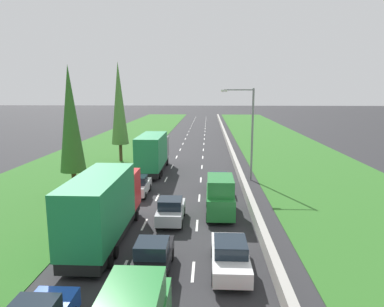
# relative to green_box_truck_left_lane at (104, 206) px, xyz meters

# --- Properties ---
(ground_plane) EXTENTS (300.00, 300.00, 0.00)m
(ground_plane) POSITION_rel_green_box_truck_left_lane_xyz_m (3.55, 41.77, -2.18)
(ground_plane) COLOR #28282B
(ground_plane) RESTS_ON ground
(grass_verge_left) EXTENTS (14.00, 140.00, 0.04)m
(grass_verge_left) POSITION_rel_green_box_truck_left_lane_xyz_m (-9.10, 41.77, -2.16)
(grass_verge_left) COLOR #2D6623
(grass_verge_left) RESTS_ON ground
(grass_verge_right) EXTENTS (14.00, 140.00, 0.04)m
(grass_verge_right) POSITION_rel_green_box_truck_left_lane_xyz_m (17.90, 41.77, -2.16)
(grass_verge_right) COLOR #2D6623
(grass_verge_right) RESTS_ON ground
(median_barrier) EXTENTS (0.44, 120.00, 0.85)m
(median_barrier) POSITION_rel_green_box_truck_left_lane_xyz_m (9.25, 41.77, -1.76)
(median_barrier) COLOR #9E9B93
(median_barrier) RESTS_ON ground
(lane_markings) EXTENTS (3.64, 116.00, 0.01)m
(lane_markings) POSITION_rel_green_box_truck_left_lane_xyz_m (3.55, 41.77, -2.18)
(lane_markings) COLOR white
(lane_markings) RESTS_ON ground
(green_box_truck_left_lane) EXTENTS (2.46, 9.40, 4.18)m
(green_box_truck_left_lane) POSITION_rel_green_box_truck_left_lane_xyz_m (0.00, 0.00, 0.00)
(green_box_truck_left_lane) COLOR black
(green_box_truck_left_lane) RESTS_ON ground
(white_hatchback_left_lane) EXTENTS (1.74, 3.90, 1.72)m
(white_hatchback_left_lane) POSITION_rel_green_box_truck_left_lane_xyz_m (0.09, 9.32, -1.35)
(white_hatchback_left_lane) COLOR white
(white_hatchback_left_lane) RESTS_ON ground
(white_sedan_right_lane) EXTENTS (1.82, 4.50, 1.64)m
(white_sedan_right_lane) POSITION_rel_green_box_truck_left_lane_xyz_m (7.10, -3.07, -1.37)
(white_sedan_right_lane) COLOR white
(white_sedan_right_lane) RESTS_ON ground
(green_van_right_lane) EXTENTS (1.96, 4.90, 2.82)m
(green_van_right_lane) POSITION_rel_green_box_truck_left_lane_xyz_m (6.87, 4.84, -0.78)
(green_van_right_lane) COLOR #237A33
(green_van_right_lane) RESTS_ON ground
(black_hatchback_centre_lane) EXTENTS (1.74, 3.90, 1.72)m
(black_hatchback_centre_lane) POSITION_rel_green_box_truck_left_lane_xyz_m (3.36, -3.41, -1.35)
(black_hatchback_centre_lane) COLOR black
(black_hatchback_centre_lane) RESTS_ON ground
(green_box_truck_left_lane_fourth) EXTENTS (2.46, 9.40, 4.18)m
(green_box_truck_left_lane_fourth) POSITION_rel_green_box_truck_left_lane_xyz_m (0.04, 18.00, 0.00)
(green_box_truck_left_lane_fourth) COLOR black
(green_box_truck_left_lane_fourth) RESTS_ON ground
(silver_hatchback_centre_lane) EXTENTS (1.74, 3.90, 1.72)m
(silver_hatchback_centre_lane) POSITION_rel_green_box_truck_left_lane_xyz_m (3.52, 3.28, -1.35)
(silver_hatchback_centre_lane) COLOR silver
(silver_hatchback_centre_lane) RESTS_ON ground
(black_hatchback_right_lane) EXTENTS (1.74, 3.90, 1.72)m
(black_hatchback_right_lane) POSITION_rel_green_box_truck_left_lane_xyz_m (6.93, 10.71, -1.35)
(black_hatchback_right_lane) COLOR black
(black_hatchback_right_lane) RESTS_ON ground
(poplar_tree_second) EXTENTS (2.07, 2.07, 10.85)m
(poplar_tree_second) POSITION_rel_green_box_truck_left_lane_xyz_m (-5.13, 8.69, 4.29)
(poplar_tree_second) COLOR #4C3823
(poplar_tree_second) RESTS_ON ground
(poplar_tree_third) EXTENTS (2.11, 2.11, 12.27)m
(poplar_tree_third) POSITION_rel_green_box_truck_left_lane_xyz_m (-4.99, 23.84, 5.00)
(poplar_tree_third) COLOR #4C3823
(poplar_tree_third) RESTS_ON ground
(street_light_mast) EXTENTS (3.20, 0.28, 9.00)m
(street_light_mast) POSITION_rel_green_box_truck_left_lane_xyz_m (9.93, 14.93, 3.05)
(street_light_mast) COLOR gray
(street_light_mast) RESTS_ON ground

